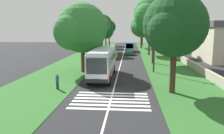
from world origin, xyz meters
TOP-DOWN VIEW (x-y plane):
  - ground at (0.00, 0.00)m, footprint 160.00×160.00m
  - grass_verge_left at (15.00, 8.20)m, footprint 120.00×8.00m
  - grass_verge_right at (15.00, -8.20)m, footprint 120.00×8.00m
  - centre_line at (15.00, 0.00)m, footprint 110.00×0.16m
  - coach_bus at (7.47, 1.80)m, footprint 11.16×2.62m
  - zebra_crossing at (-1.72, 0.00)m, footprint 4.95×6.80m
  - trailing_car_0 at (25.61, 1.94)m, footprint 4.30×1.78m
  - trailing_car_1 at (33.25, -1.55)m, footprint 4.30×1.78m
  - trailing_minibus_0 at (41.33, -1.53)m, footprint 6.00×2.14m
  - roadside_tree_left_0 at (40.38, 6.19)m, footprint 6.96×5.79m
  - roadside_tree_left_1 at (11.11, 5.38)m, footprint 8.77×7.13m
  - roadside_tree_left_2 at (51.03, 6.29)m, footprint 5.93×5.03m
  - roadside_tree_left_3 at (61.58, 6.16)m, footprint 6.10×4.85m
  - roadside_tree_left_4 at (33.34, 5.41)m, footprint 5.64×4.57m
  - roadside_tree_right_0 at (33.38, -5.95)m, footprint 8.43×7.19m
  - roadside_tree_right_1 at (63.34, -5.98)m, footprint 6.54×5.36m
  - roadside_tree_right_2 at (52.90, -5.06)m, footprint 8.41×7.19m
  - roadside_tree_right_3 at (1.14, -5.74)m, footprint 6.89×6.11m
  - roadside_tree_right_4 at (20.02, -5.60)m, footprint 8.48×7.22m
  - utility_pole at (11.58, -5.10)m, footprint 0.24×1.40m
  - roadside_wall at (20.00, -11.60)m, footprint 70.00×0.40m
  - roadside_building at (25.02, -18.94)m, footprint 13.58×7.04m
  - pedestrian at (1.42, 5.86)m, footprint 0.34×0.34m

SIDE VIEW (x-z plane):
  - ground at x=0.00m, z-range 0.00..0.00m
  - zebra_crossing at x=-1.72m, z-range 0.00..0.01m
  - centre_line at x=15.00m, z-range 0.00..0.01m
  - grass_verge_left at x=15.00m, z-range 0.00..0.04m
  - grass_verge_right at x=15.00m, z-range 0.00..0.04m
  - roadside_wall at x=20.00m, z-range 0.04..1.11m
  - trailing_car_0 at x=25.61m, z-range -0.05..1.38m
  - trailing_car_1 at x=33.25m, z-range -0.05..1.38m
  - pedestrian at x=1.42m, z-range 0.06..1.75m
  - trailing_minibus_0 at x=41.33m, z-range 0.28..2.81m
  - coach_bus at x=7.47m, z-range 0.28..4.01m
  - roadside_building at x=25.02m, z-range 0.06..7.67m
  - utility_pole at x=11.58m, z-range 0.18..8.31m
  - roadside_tree_left_2 at x=51.03m, z-range 1.37..9.32m
  - roadside_tree_left_1 at x=11.11m, z-range 1.21..11.13m
  - roadside_tree_right_3 at x=1.14m, z-range 1.66..11.30m
  - roadside_tree_left_3 at x=61.58m, z-range 2.06..11.19m
  - roadside_tree_left_4 at x=33.34m, z-range 2.12..11.21m
  - roadside_tree_right_2 at x=52.90m, z-range 1.54..12.11m
  - roadside_tree_left_0 at x=40.38m, z-range 1.98..12.00m
  - roadside_tree_right_0 at x=33.38m, z-range 1.78..12.82m
  - roadside_tree_right_1 at x=63.34m, z-range 2.76..13.82m
  - roadside_tree_right_4 at x=20.02m, z-range 2.44..14.83m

